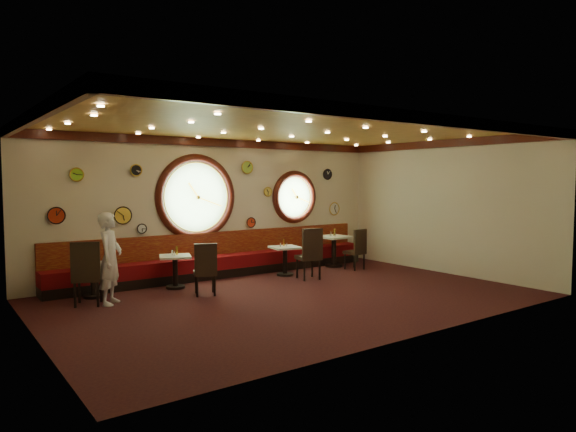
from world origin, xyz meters
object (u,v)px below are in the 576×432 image
object	(u,v)px
table_c	(285,257)
chair_c	(310,250)
waiter	(110,258)
table_a	(93,276)
condiment_d_bottle	(334,232)
condiment_d_pepper	(335,235)
condiment_c_bottle	(284,242)
table_b	(175,268)
condiment_d_salt	(331,234)
chair_a	(87,269)
condiment_c_salt	(280,245)
chair_d	(357,247)
condiment_a_salt	(86,261)
condiment_a_bottle	(98,259)
condiment_b_bottle	(177,251)
condiment_b_salt	(172,253)
condiment_b_pepper	(174,253)
condiment_c_pepper	(287,245)
table_d	(334,247)
chair_b	(205,266)
condiment_a_pepper	(95,261)

from	to	relation	value
table_c	chair_c	size ratio (longest dim) A/B	1.00
table_c	waiter	size ratio (longest dim) A/B	0.43
table_a	condiment_d_bottle	world-z (taller)	condiment_d_bottle
table_c	condiment_d_pepper	xyz separation A→B (m)	(1.73, 0.20, 0.41)
chair_c	condiment_c_bottle	xyz separation A→B (m)	(-0.12, 0.86, 0.10)
table_b	condiment_d_salt	size ratio (longest dim) A/B	7.00
chair_a	condiment_c_salt	distance (m)	4.46
chair_d	condiment_a_salt	xyz separation A→B (m)	(-6.30, 0.78, 0.12)
condiment_a_salt	condiment_d_bottle	distance (m)	6.22
condiment_a_bottle	condiment_b_bottle	distance (m)	1.59
chair_a	condiment_b_salt	xyz separation A→B (m)	(1.86, 0.58, 0.08)
condiment_b_bottle	condiment_b_pepper	bearing A→B (deg)	-133.13
chair_c	condiment_a_bottle	world-z (taller)	chair_c
table_b	condiment_c_pepper	distance (m)	2.73
table_a	table_c	xyz separation A→B (m)	(4.29, -0.30, 0.02)
condiment_b_salt	table_b	bearing A→B (deg)	-62.60
condiment_c_bottle	condiment_d_bottle	world-z (taller)	condiment_d_bottle
table_a	condiment_d_bottle	distance (m)	6.13
chair_a	condiment_d_pepper	size ratio (longest dim) A/B	7.88
chair_a	condiment_a_bottle	xyz separation A→B (m)	(0.38, 0.67, 0.07)
chair_d	waiter	world-z (taller)	waiter
chair_c	condiment_a_salt	bearing A→B (deg)	178.59
condiment_d_bottle	table_b	bearing A→B (deg)	-177.76
table_d	condiment_b_pepper	size ratio (longest dim) A/B	8.65
chair_b	condiment_d_bottle	size ratio (longest dim) A/B	3.54
table_c	condiment_b_salt	size ratio (longest dim) A/B	6.55
table_b	condiment_c_bottle	size ratio (longest dim) A/B	4.91
chair_d	waiter	bearing A→B (deg)	175.33
table_a	condiment_b_bottle	world-z (taller)	condiment_b_bottle
condiment_c_bottle	condiment_b_salt	bearing A→B (deg)	177.52
chair_c	condiment_b_pepper	bearing A→B (deg)	174.99
condiment_a_salt	condiment_d_pepper	xyz separation A→B (m)	(6.12, -0.15, 0.14)
condiment_d_pepper	condiment_d_bottle	distance (m)	0.18
condiment_b_salt	waiter	bearing A→B (deg)	-155.86
condiment_b_bottle	table_b	bearing A→B (deg)	-135.01
table_b	chair_d	distance (m)	4.62
chair_c	chair_d	size ratio (longest dim) A/B	1.14
table_b	condiment_b_pepper	size ratio (longest dim) A/B	8.68
condiment_d_salt	condiment_b_pepper	distance (m)	4.38
table_a	condiment_b_bottle	xyz separation A→B (m)	(1.69, -0.05, 0.36)
chair_d	condiment_d_pepper	distance (m)	0.71
table_d	condiment_d_pepper	distance (m)	0.35
condiment_a_salt	condiment_b_pepper	bearing A→B (deg)	-7.23
table_d	condiment_b_bottle	bearing A→B (deg)	-179.35
condiment_b_salt	condiment_d_bottle	size ratio (longest dim) A/B	0.61
chair_b	condiment_d_pepper	world-z (taller)	chair_b
condiment_a_pepper	condiment_a_bottle	bearing A→B (deg)	42.49
condiment_a_pepper	condiment_c_salt	bearing A→B (deg)	-3.39
chair_a	condiment_b_pepper	xyz separation A→B (m)	(1.86, 0.49, 0.07)
table_c	condiment_c_pepper	bearing A→B (deg)	-2.13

